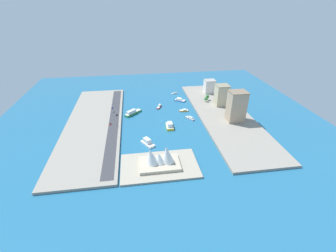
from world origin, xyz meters
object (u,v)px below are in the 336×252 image
at_px(tugboat_red, 159,107).
at_px(van_white, 113,103).
at_px(ferry_white_commuter, 148,142).
at_px(traffic_light_waterfront, 118,125).
at_px(suv_black, 117,115).
at_px(pickup_red, 110,124).
at_px(yacht_sleek_gray, 190,118).
at_px(hatchback_blue, 112,108).
at_px(catamaran_blue, 180,100).
at_px(opera_landmark, 159,159).
at_px(apartment_midrise_tan, 236,106).
at_px(hotel_broad_white, 209,86).
at_px(office_block_beige, 222,95).
at_px(sailboat_small_white, 174,93).
at_px(sedan_silver, 113,111).
at_px(ferry_green_doubledeck, 133,113).
at_px(water_taxi_orange, 184,110).
at_px(ferry_yellow_fast, 170,126).

distance_m(tugboat_red, van_white, 71.15).
height_order(ferry_white_commuter, traffic_light_waterfront, traffic_light_waterfront).
relative_size(suv_black, pickup_red, 0.95).
height_order(yacht_sleek_gray, hatchback_blue, hatchback_blue).
distance_m(catamaran_blue, opera_landmark, 168.11).
relative_size(tugboat_red, apartment_midrise_tan, 0.37).
height_order(hotel_broad_white, office_block_beige, office_block_beige).
bearing_deg(van_white, suv_black, 99.29).
relative_size(sailboat_small_white, opera_landmark, 0.32).
distance_m(sailboat_small_white, pickup_red, 143.06).
bearing_deg(hatchback_blue, yacht_sleek_gray, 156.84).
xyz_separation_m(pickup_red, opera_landmark, (-53.32, 90.25, 6.06)).
bearing_deg(suv_black, opera_landmark, 111.71).
bearing_deg(sedan_silver, suv_black, 114.30).
height_order(sailboat_small_white, sedan_silver, sailboat_small_white).
relative_size(hatchback_blue, traffic_light_waterfront, 0.70).
relative_size(catamaran_blue, office_block_beige, 0.60).
relative_size(ferry_green_doubledeck, apartment_midrise_tan, 0.62).
bearing_deg(opera_landmark, catamaran_blue, -107.79).
height_order(water_taxi_orange, pickup_red, pickup_red).
bearing_deg(ferry_white_commuter, hotel_broad_white, -129.10).
bearing_deg(ferry_green_doubledeck, van_white, -51.45).
relative_size(office_block_beige, traffic_light_waterfront, 4.76).
bearing_deg(apartment_midrise_tan, traffic_light_waterfront, -0.52).
relative_size(catamaran_blue, sedan_silver, 4.15).
xyz_separation_m(ferry_green_doubledeck, office_block_beige, (-132.32, -7.96, 15.67)).
bearing_deg(office_block_beige, yacht_sleek_gray, 31.95).
xyz_separation_m(van_white, traffic_light_waterfront, (-11.04, 78.85, 3.41)).
relative_size(sedan_silver, pickup_red, 0.92).
bearing_deg(ferry_green_doubledeck, yacht_sleek_gray, 160.75).
distance_m(sailboat_small_white, sedan_silver, 118.13).
distance_m(ferry_yellow_fast, office_block_beige, 102.92).
bearing_deg(ferry_yellow_fast, suv_black, -30.33).
bearing_deg(water_taxi_orange, yacht_sleek_gray, 96.33).
bearing_deg(office_block_beige, tugboat_red, -5.87).
distance_m(pickup_red, traffic_light_waterfront, 16.19).
bearing_deg(sailboat_small_white, apartment_midrise_tan, 118.26).
bearing_deg(hatchback_blue, van_white, -92.27).
bearing_deg(apartment_midrise_tan, office_block_beige, -89.44).
xyz_separation_m(water_taxi_orange, opera_landmark, (49.79, 120.67, 8.51)).
distance_m(ferry_green_doubledeck, traffic_light_waterfront, 46.30).
relative_size(van_white, opera_landmark, 0.11).
xyz_separation_m(yacht_sleek_gray, ferry_white_commuter, (61.31, 53.75, 1.15)).
bearing_deg(opera_landmark, hotel_broad_white, -120.22).
distance_m(catamaran_blue, hotel_broad_white, 61.15).
distance_m(water_taxi_orange, traffic_light_waterfront, 100.85).
relative_size(sailboat_small_white, apartment_midrise_tan, 0.32).
bearing_deg(pickup_red, water_taxi_orange, -163.56).
xyz_separation_m(catamaran_blue, suv_black, (97.37, 44.14, 2.06)).
distance_m(ferry_yellow_fast, opera_landmark, 79.38).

